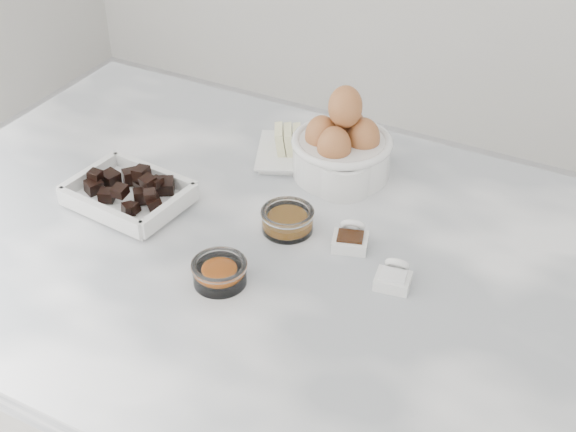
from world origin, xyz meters
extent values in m
cube|color=white|center=(0.00, 0.00, 0.92)|extent=(1.20, 0.80, 0.04)
cube|color=white|center=(-0.25, -0.01, 0.95)|extent=(0.18, 0.14, 0.01)
cube|color=white|center=(-0.07, 0.24, 0.95)|extent=(0.16, 0.16, 0.01)
cube|color=white|center=(-0.07, 0.24, 0.95)|extent=(0.17, 0.17, 0.00)
cylinder|color=white|center=(0.04, 0.19, 0.97)|extent=(0.09, 0.09, 0.05)
cylinder|color=white|center=(0.04, 0.19, 0.99)|extent=(0.07, 0.07, 0.01)
cylinder|color=white|center=(0.01, 0.23, 0.97)|extent=(0.16, 0.16, 0.06)
torus|color=white|center=(0.01, 0.23, 1.00)|extent=(0.17, 0.17, 0.01)
ellipsoid|color=#AC6237|center=(0.05, 0.24, 1.01)|extent=(0.06, 0.06, 0.07)
ellipsoid|color=#AC6237|center=(-0.02, 0.23, 1.01)|extent=(0.06, 0.06, 0.07)
ellipsoid|color=#AC6237|center=(0.02, 0.26, 1.01)|extent=(0.06, 0.06, 0.07)
ellipsoid|color=#AC6237|center=(0.01, 0.20, 1.01)|extent=(0.06, 0.06, 0.07)
ellipsoid|color=#AC6237|center=(0.02, 0.23, 1.06)|extent=(0.06, 0.06, 0.07)
cylinder|color=white|center=(0.01, 0.05, 0.96)|extent=(0.08, 0.08, 0.03)
torus|color=white|center=(0.01, 0.05, 0.97)|extent=(0.08, 0.08, 0.01)
cylinder|color=orange|center=(0.01, 0.05, 0.95)|extent=(0.06, 0.06, 0.01)
cylinder|color=white|center=(-0.02, -0.10, 0.96)|extent=(0.08, 0.08, 0.03)
torus|color=white|center=(-0.02, -0.10, 0.97)|extent=(0.08, 0.08, 0.01)
ellipsoid|color=orange|center=(-0.02, -0.10, 0.96)|extent=(0.05, 0.05, 0.02)
cube|color=white|center=(0.11, 0.05, 0.95)|extent=(0.06, 0.06, 0.02)
cube|color=black|center=(0.11, 0.05, 0.96)|extent=(0.05, 0.04, 0.00)
torus|color=white|center=(0.10, 0.08, 0.96)|extent=(0.05, 0.04, 0.04)
cube|color=white|center=(0.20, 0.00, 0.95)|extent=(0.05, 0.05, 0.02)
cube|color=white|center=(0.20, 0.00, 0.96)|extent=(0.04, 0.03, 0.00)
torus|color=white|center=(0.20, 0.02, 0.96)|extent=(0.04, 0.03, 0.04)
camera|label=1|loc=(0.47, -0.82, 1.67)|focal=50.00mm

